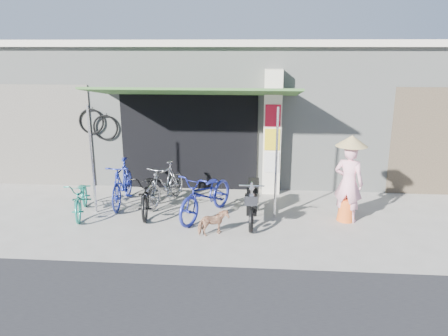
# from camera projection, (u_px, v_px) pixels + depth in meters

# --- Properties ---
(ground) EXTENTS (80.00, 80.00, 0.00)m
(ground) POSITION_uv_depth(u_px,v_px,m) (230.00, 230.00, 8.64)
(ground) COLOR #9F9A8F
(ground) RESTS_ON ground
(bicycle_shop) EXTENTS (12.30, 5.30, 3.66)m
(bicycle_shop) POSITION_uv_depth(u_px,v_px,m) (241.00, 104.00, 13.03)
(bicycle_shop) COLOR gray
(bicycle_shop) RESTS_ON ground
(shop_pillar) EXTENTS (0.42, 0.44, 3.00)m
(shop_pillar) POSITION_uv_depth(u_px,v_px,m) (272.00, 133.00, 10.52)
(shop_pillar) COLOR silver
(shop_pillar) RESTS_ON ground
(awning) EXTENTS (4.60, 1.88, 2.72)m
(awning) POSITION_uv_depth(u_px,v_px,m) (194.00, 93.00, 9.59)
(awning) COLOR #325928
(awning) RESTS_ON ground
(neighbour_right) EXTENTS (2.60, 0.06, 2.60)m
(neighbour_right) POSITION_uv_depth(u_px,v_px,m) (447.00, 143.00, 10.39)
(neighbour_right) COLOR brown
(neighbour_right) RESTS_ON ground
(neighbour_left) EXTENTS (2.60, 0.06, 2.60)m
(neighbour_left) POSITION_uv_depth(u_px,v_px,m) (42.00, 136.00, 11.16)
(neighbour_left) COLOR #6B665B
(neighbour_left) RESTS_ON ground
(bike_teal) EXTENTS (0.88, 1.58, 0.79)m
(bike_teal) POSITION_uv_depth(u_px,v_px,m) (81.00, 197.00, 9.34)
(bike_teal) COLOR #1C816B
(bike_teal) RESTS_ON ground
(bike_blue) EXTENTS (0.58, 1.74, 1.03)m
(bike_blue) POSITION_uv_depth(u_px,v_px,m) (122.00, 183.00, 9.92)
(bike_blue) COLOR navy
(bike_blue) RESTS_ON ground
(bike_black) EXTENTS (0.81, 1.80, 0.91)m
(bike_black) POSITION_uv_depth(u_px,v_px,m) (149.00, 192.00, 9.48)
(bike_black) COLOR black
(bike_black) RESTS_ON ground
(bike_silver) EXTENTS (1.00, 1.69, 0.98)m
(bike_silver) POSITION_uv_depth(u_px,v_px,m) (165.00, 184.00, 9.96)
(bike_silver) COLOR #98999D
(bike_silver) RESTS_ON ground
(bike_navy) EXTENTS (1.43, 2.02, 1.01)m
(bike_navy) POSITION_uv_depth(u_px,v_px,m) (207.00, 194.00, 9.19)
(bike_navy) COLOR navy
(bike_navy) RESTS_ON ground
(street_dog) EXTENTS (0.65, 0.52, 0.50)m
(street_dog) POSITION_uv_depth(u_px,v_px,m) (213.00, 223.00, 8.37)
(street_dog) COLOR #9C7B53
(street_dog) RESTS_ON ground
(moped) EXTENTS (0.49, 1.71, 0.97)m
(moped) POSITION_uv_depth(u_px,v_px,m) (253.00, 200.00, 9.06)
(moped) COLOR black
(moped) RESTS_ON ground
(nun) EXTENTS (0.71, 0.64, 1.81)m
(nun) POSITION_uv_depth(u_px,v_px,m) (349.00, 180.00, 8.91)
(nun) COLOR #F5A5B7
(nun) RESTS_ON ground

